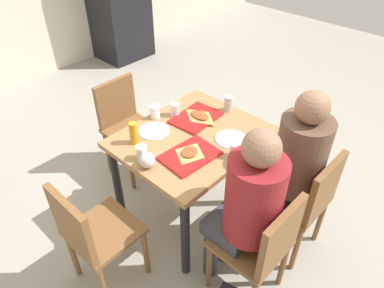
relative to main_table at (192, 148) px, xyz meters
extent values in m
cube|color=#9E998E|center=(0.00, 0.00, -0.66)|extent=(10.00, 10.00, 0.02)
cube|color=#9E7247|center=(0.00, 0.00, 0.09)|extent=(1.01, 0.83, 0.04)
cylinder|color=black|center=(-0.44, -0.36, -0.29)|extent=(0.06, 0.06, 0.72)
cylinder|color=black|center=(0.44, -0.36, -0.29)|extent=(0.06, 0.06, 0.72)
cylinder|color=black|center=(-0.44, 0.36, -0.29)|extent=(0.06, 0.06, 0.72)
cylinder|color=black|center=(0.44, 0.36, -0.29)|extent=(0.06, 0.06, 0.72)
cube|color=brown|center=(-0.25, -0.72, -0.20)|extent=(0.40, 0.40, 0.03)
cube|color=brown|center=(-0.25, -0.90, 0.02)|extent=(0.38, 0.04, 0.40)
cylinder|color=brown|center=(-0.42, -0.55, -0.43)|extent=(0.04, 0.04, 0.44)
cylinder|color=brown|center=(-0.08, -0.55, -0.43)|extent=(0.04, 0.04, 0.44)
cylinder|color=brown|center=(-0.08, -0.89, -0.43)|extent=(0.04, 0.04, 0.44)
cube|color=brown|center=(0.25, -0.72, -0.20)|extent=(0.40, 0.40, 0.03)
cube|color=brown|center=(0.25, -0.90, 0.02)|extent=(0.38, 0.04, 0.40)
cylinder|color=brown|center=(0.08, -0.55, -0.43)|extent=(0.04, 0.04, 0.44)
cylinder|color=brown|center=(0.42, -0.55, -0.43)|extent=(0.04, 0.04, 0.44)
cylinder|color=brown|center=(0.08, -0.89, -0.43)|extent=(0.04, 0.04, 0.44)
cylinder|color=brown|center=(0.42, -0.89, -0.43)|extent=(0.04, 0.04, 0.44)
cube|color=brown|center=(0.00, 0.72, -0.20)|extent=(0.40, 0.40, 0.03)
cube|color=brown|center=(0.00, 0.90, 0.02)|extent=(0.38, 0.04, 0.40)
cylinder|color=brown|center=(0.17, 0.55, -0.43)|extent=(0.04, 0.04, 0.44)
cylinder|color=brown|center=(-0.17, 0.55, -0.43)|extent=(0.04, 0.04, 0.44)
cylinder|color=brown|center=(0.17, 0.89, -0.43)|extent=(0.04, 0.04, 0.44)
cylinder|color=brown|center=(-0.17, 0.89, -0.43)|extent=(0.04, 0.04, 0.44)
cube|color=brown|center=(-0.80, 0.00, -0.20)|extent=(0.40, 0.40, 0.03)
cube|color=brown|center=(-0.98, 0.00, 0.02)|extent=(0.04, 0.38, 0.40)
cylinder|color=brown|center=(-0.63, 0.17, -0.43)|extent=(0.04, 0.04, 0.44)
cylinder|color=brown|center=(-0.63, -0.17, -0.43)|extent=(0.04, 0.04, 0.44)
cylinder|color=brown|center=(-0.97, 0.17, -0.43)|extent=(0.04, 0.04, 0.44)
cylinder|color=brown|center=(-0.97, -0.17, -0.43)|extent=(0.04, 0.04, 0.44)
cylinder|color=#383842|center=(-0.33, -0.49, -0.42)|extent=(0.10, 0.10, 0.47)
cylinder|color=#383842|center=(-0.17, -0.49, -0.42)|extent=(0.10, 0.10, 0.47)
cube|color=#383842|center=(-0.25, -0.59, -0.13)|extent=(0.32, 0.28, 0.10)
cylinder|color=maroon|center=(-0.25, -0.70, 0.18)|extent=(0.32, 0.32, 0.52)
sphere|color=#8C664C|center=(-0.25, -0.70, 0.53)|extent=(0.20, 0.20, 0.20)
cylinder|color=#383842|center=(0.17, -0.49, -0.42)|extent=(0.10, 0.10, 0.47)
cylinder|color=#383842|center=(0.33, -0.49, -0.42)|extent=(0.10, 0.10, 0.47)
cube|color=#383842|center=(0.25, -0.59, -0.13)|extent=(0.32, 0.28, 0.10)
cylinder|color=brown|center=(0.25, -0.70, 0.18)|extent=(0.32, 0.32, 0.52)
sphere|color=#8C664C|center=(0.25, -0.70, 0.53)|extent=(0.20, 0.20, 0.20)
cube|color=red|center=(-0.18, -0.15, 0.12)|extent=(0.38, 0.28, 0.02)
cube|color=red|center=(0.18, 0.13, 0.12)|extent=(0.38, 0.29, 0.02)
cylinder|color=white|center=(-0.15, 0.23, 0.11)|extent=(0.22, 0.22, 0.01)
cylinder|color=white|center=(0.15, -0.23, 0.11)|extent=(0.22, 0.22, 0.01)
pyramid|color=tan|center=(-0.17, -0.14, 0.13)|extent=(0.21, 0.20, 0.01)
ellipsoid|color=#B74723|center=(-0.17, -0.14, 0.14)|extent=(0.15, 0.14, 0.01)
pyramid|color=#C68C47|center=(0.19, 0.10, 0.13)|extent=(0.15, 0.23, 0.01)
ellipsoid|color=#B74723|center=(0.19, 0.10, 0.14)|extent=(0.10, 0.16, 0.01)
cylinder|color=white|center=(-0.03, 0.35, 0.16)|extent=(0.07, 0.07, 0.10)
cylinder|color=white|center=(0.03, -0.35, 0.16)|extent=(0.07, 0.07, 0.10)
cylinder|color=white|center=(-0.40, 0.06, 0.16)|extent=(0.07, 0.07, 0.10)
cylinder|color=white|center=(0.10, 0.27, 0.16)|extent=(0.07, 0.07, 0.10)
cylinder|color=#B7BCC6|center=(0.43, 0.02, 0.17)|extent=(0.07, 0.07, 0.12)
cylinder|color=orange|center=(-0.33, 0.23, 0.19)|extent=(0.06, 0.06, 0.16)
sphere|color=silver|center=(-0.43, -0.02, 0.16)|extent=(0.10, 0.10, 0.10)
camera|label=1|loc=(-1.45, -1.36, 1.59)|focal=33.09mm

